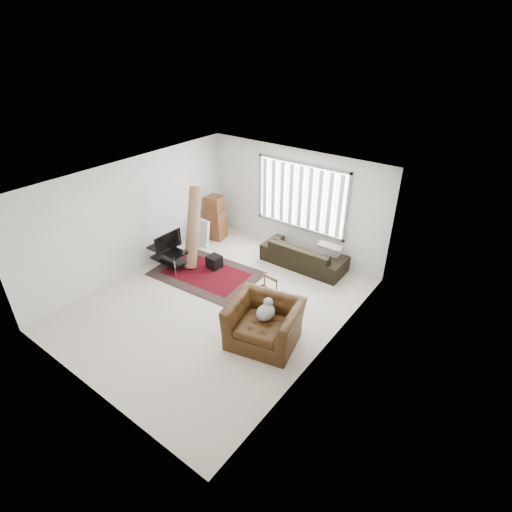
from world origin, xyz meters
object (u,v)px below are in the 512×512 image
at_px(tv_stand, 168,254).
at_px(side_chair, 265,293).
at_px(sofa, 304,251).
at_px(armchair, 264,320).
at_px(moving_boxes, 215,219).

bearing_deg(tv_stand, side_chair, 0.70).
xyz_separation_m(tv_stand, sofa, (2.62, 2.06, 0.05)).
bearing_deg(armchair, moving_boxes, 130.17).
bearing_deg(armchair, sofa, 93.02).
height_order(moving_boxes, armchair, moving_boxes).
xyz_separation_m(tv_stand, side_chair, (2.90, 0.04, 0.06)).
bearing_deg(side_chair, armchair, -47.06).
distance_m(side_chair, armchair, 0.95).
xyz_separation_m(moving_boxes, armchair, (3.56, -2.64, -0.09)).
bearing_deg(side_chair, moving_boxes, 156.44).
relative_size(tv_stand, side_chair, 1.32).
bearing_deg(armchair, side_chair, 111.58).
relative_size(tv_stand, armchair, 0.65).
distance_m(sofa, armchair, 2.92).
height_order(tv_stand, armchair, armchair).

